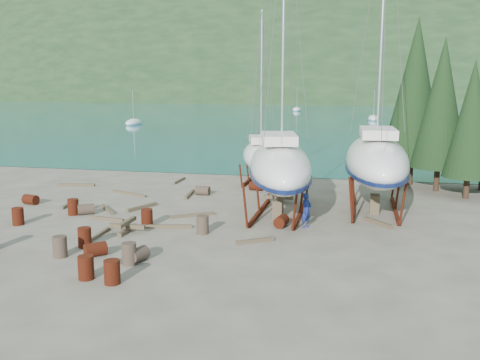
% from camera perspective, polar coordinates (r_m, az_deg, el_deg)
% --- Properties ---
extents(ground, '(600.00, 600.00, 0.00)m').
position_cam_1_polar(ground, '(26.81, -3.79, -5.04)').
color(ground, '#595346').
rests_on(ground, ground).
extents(bay_water, '(700.00, 700.00, 0.00)m').
position_cam_1_polar(bay_water, '(339.95, 11.41, 8.97)').
color(bay_water, '#1B7389').
rests_on(bay_water, ground).
extents(far_hill, '(800.00, 360.00, 110.00)m').
position_cam_1_polar(far_hill, '(344.95, 11.43, 8.99)').
color(far_hill, black).
rests_on(far_hill, ground).
extents(far_house_left, '(6.60, 5.60, 5.60)m').
position_cam_1_polar(far_house_left, '(225.13, -4.96, 9.27)').
color(far_house_left, beige).
rests_on(far_house_left, ground).
extents(far_house_center, '(6.60, 5.60, 5.60)m').
position_cam_1_polar(far_house_center, '(216.56, 5.32, 9.22)').
color(far_house_center, beige).
rests_on(far_house_center, ground).
extents(far_house_right, '(6.60, 5.60, 5.60)m').
position_cam_1_polar(far_house_right, '(216.03, 18.75, 8.72)').
color(far_house_right, beige).
rests_on(far_house_right, ground).
extents(cypress_near_right, '(3.60, 3.60, 10.00)m').
position_cam_1_polar(cypress_near_right, '(37.18, 20.72, 7.67)').
color(cypress_near_right, black).
rests_on(cypress_near_right, ground).
extents(cypress_mid_right, '(3.06, 3.06, 8.50)m').
position_cam_1_polar(cypress_mid_right, '(35.50, 23.48, 5.97)').
color(cypress_mid_right, black).
rests_on(cypress_mid_right, ground).
extents(cypress_back_left, '(4.14, 4.14, 11.50)m').
position_cam_1_polar(cypress_back_left, '(38.97, 18.18, 9.20)').
color(cypress_back_left, black).
rests_on(cypress_back_left, ground).
extents(moored_boat_left, '(2.00, 5.00, 6.05)m').
position_cam_1_polar(moored_boat_left, '(92.88, -11.28, 6.02)').
color(moored_boat_left, white).
rests_on(moored_boat_left, ground).
extents(moored_boat_mid, '(2.00, 5.00, 6.05)m').
position_cam_1_polar(moored_boat_mid, '(105.05, 14.03, 6.39)').
color(moored_boat_mid, white).
rests_on(moored_boat_mid, ground).
extents(moored_boat_far, '(2.00, 5.00, 6.05)m').
position_cam_1_polar(moored_boat_far, '(135.83, 6.07, 7.47)').
color(moored_boat_far, white).
rests_on(moored_boat_far, ground).
extents(large_sailboat_near, '(5.26, 11.30, 17.15)m').
position_cam_1_polar(large_sailboat_near, '(28.65, 4.29, 1.61)').
color(large_sailboat_near, white).
rests_on(large_sailboat_near, ground).
extents(large_sailboat_far, '(3.79, 11.40, 17.81)m').
position_cam_1_polar(large_sailboat_far, '(30.49, 14.34, 2.12)').
color(large_sailboat_far, white).
rests_on(large_sailboat_far, ground).
extents(small_sailboat_shore, '(4.25, 7.89, 12.05)m').
position_cam_1_polar(small_sailboat_shore, '(38.18, 2.14, 2.64)').
color(small_sailboat_shore, white).
rests_on(small_sailboat_shore, ground).
extents(worker, '(0.67, 0.76, 1.74)m').
position_cam_1_polar(worker, '(26.70, 7.10, -3.24)').
color(worker, navy).
rests_on(worker, ground).
extents(drum_0, '(0.58, 0.58, 0.88)m').
position_cam_1_polar(drum_0, '(29.33, -22.60, -3.60)').
color(drum_0, '#54150E').
rests_on(drum_0, ground).
extents(drum_1, '(0.80, 1.01, 0.58)m').
position_cam_1_polar(drum_1, '(22.06, -10.83, -7.84)').
color(drum_1, '#2D2823').
rests_on(drum_1, ground).
extents(drum_2, '(0.99, 0.77, 0.58)m').
position_cam_1_polar(drum_2, '(33.96, -21.43, -1.95)').
color(drum_2, '#54150E').
rests_on(drum_2, ground).
extents(drum_3, '(0.58, 0.58, 0.88)m').
position_cam_1_polar(drum_3, '(20.60, -16.11, -8.96)').
color(drum_3, '#54150E').
rests_on(drum_3, ground).
extents(drum_4, '(0.98, 0.75, 0.58)m').
position_cam_1_polar(drum_4, '(35.68, 1.75, -0.66)').
color(drum_4, '#54150E').
rests_on(drum_4, ground).
extents(drum_5, '(0.58, 0.58, 0.88)m').
position_cam_1_polar(drum_5, '(25.58, -4.01, -4.78)').
color(drum_5, '#2D2823').
rests_on(drum_5, ground).
extents(drum_6, '(0.71, 0.96, 0.58)m').
position_cam_1_polar(drum_6, '(26.81, 4.44, -4.41)').
color(drum_6, '#54150E').
rests_on(drum_6, ground).
extents(drum_7, '(0.58, 0.58, 0.88)m').
position_cam_1_polar(drum_7, '(19.90, -13.49, -9.52)').
color(drum_7, '#54150E').
rests_on(drum_7, ground).
extents(drum_8, '(0.58, 0.58, 0.88)m').
position_cam_1_polar(drum_8, '(30.48, -17.37, -2.76)').
color(drum_8, '#54150E').
rests_on(drum_8, ground).
extents(drum_9, '(0.91, 0.62, 0.58)m').
position_cam_1_polar(drum_9, '(34.29, -4.00, -1.13)').
color(drum_9, '#2D2823').
rests_on(drum_9, ground).
extents(drum_10, '(0.58, 0.58, 0.88)m').
position_cam_1_polar(drum_10, '(24.44, -16.24, -5.91)').
color(drum_10, '#54150E').
rests_on(drum_10, ground).
extents(drum_11, '(0.62, 0.91, 0.58)m').
position_cam_1_polar(drum_11, '(35.25, 4.46, -0.82)').
color(drum_11, '#2D2823').
rests_on(drum_11, ground).
extents(drum_12, '(1.04, 1.03, 0.58)m').
position_cam_1_polar(drum_12, '(23.12, -15.15, -7.17)').
color(drum_12, '#54150E').
rests_on(drum_12, ground).
extents(drum_14, '(0.58, 0.58, 0.88)m').
position_cam_1_polar(drum_14, '(27.22, -9.89, -3.98)').
color(drum_14, '#54150E').
rests_on(drum_14, ground).
extents(drum_15, '(1.05, 0.97, 0.58)m').
position_cam_1_polar(drum_15, '(30.39, -16.11, -3.02)').
color(drum_15, '#2D2823').
rests_on(drum_15, ground).
extents(drum_16, '(0.58, 0.58, 0.88)m').
position_cam_1_polar(drum_16, '(23.41, -18.65, -6.75)').
color(drum_16, '#2D2823').
rests_on(drum_16, ground).
extents(drum_17, '(0.58, 0.58, 0.88)m').
position_cam_1_polar(drum_17, '(21.78, -11.74, -7.70)').
color(drum_17, '#2D2823').
rests_on(drum_17, ground).
extents(timber_1, '(1.42, 1.63, 0.19)m').
position_cam_1_polar(timber_1, '(28.10, 14.51, -4.43)').
color(timber_1, brown).
rests_on(timber_1, ground).
extents(timber_2, '(2.55, 0.56, 0.19)m').
position_cam_1_polar(timber_2, '(38.89, -17.04, -0.49)').
color(timber_2, brown).
rests_on(timber_2, ground).
extents(timber_3, '(0.26, 2.48, 0.15)m').
position_cam_1_polar(timber_3, '(25.97, -14.87, -5.71)').
color(timber_3, brown).
rests_on(timber_3, ground).
extents(timber_4, '(1.54, 1.72, 0.17)m').
position_cam_1_polar(timber_4, '(30.96, -13.96, -3.06)').
color(timber_4, brown).
rests_on(timber_4, ground).
extents(timber_5, '(2.44, 0.71, 0.16)m').
position_cam_1_polar(timber_5, '(26.84, -7.75, -4.92)').
color(timber_5, brown).
rests_on(timber_5, ground).
extents(timber_6, '(1.76, 0.60, 0.19)m').
position_cam_1_polar(timber_6, '(36.07, 2.99, -0.86)').
color(timber_6, brown).
rests_on(timber_6, ground).
extents(timber_7, '(1.60, 1.15, 0.17)m').
position_cam_1_polar(timber_7, '(24.22, 1.60, -6.50)').
color(timber_7, brown).
rests_on(timber_7, ground).
extents(timber_8, '(1.08, 2.11, 0.19)m').
position_cam_1_polar(timber_8, '(31.07, -10.40, -2.86)').
color(timber_8, brown).
rests_on(timber_8, ground).
extents(timber_9, '(0.17, 2.25, 0.15)m').
position_cam_1_polar(timber_9, '(39.07, -6.50, -0.08)').
color(timber_9, brown).
rests_on(timber_9, ground).
extents(timber_10, '(0.42, 2.54, 0.16)m').
position_cam_1_polar(timber_10, '(34.28, -5.37, -1.51)').
color(timber_10, brown).
rests_on(timber_10, ground).
extents(timber_11, '(2.11, 1.53, 0.15)m').
position_cam_1_polar(timber_11, '(28.93, -5.05, -3.75)').
color(timber_11, brown).
rests_on(timber_11, ground).
extents(timber_12, '(1.96, 0.42, 0.17)m').
position_cam_1_polar(timber_12, '(28.86, -13.97, -4.04)').
color(timber_12, brown).
rests_on(timber_12, ground).
extents(timber_15, '(2.82, 1.30, 0.15)m').
position_cam_1_polar(timber_15, '(35.11, -11.75, -1.42)').
color(timber_15, brown).
rests_on(timber_15, ground).
extents(timber_17, '(0.50, 2.19, 0.16)m').
position_cam_1_polar(timber_17, '(32.94, -17.77, -2.46)').
color(timber_17, brown).
rests_on(timber_17, ground).
extents(timber_pile_fore, '(1.80, 1.80, 0.60)m').
position_cam_1_polar(timber_pile_fore, '(26.34, -11.95, -4.85)').
color(timber_pile_fore, brown).
rests_on(timber_pile_fore, ground).
extents(timber_pile_aft, '(1.80, 1.80, 0.60)m').
position_cam_1_polar(timber_pile_aft, '(32.27, 4.11, -1.85)').
color(timber_pile_aft, brown).
rests_on(timber_pile_aft, ground).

